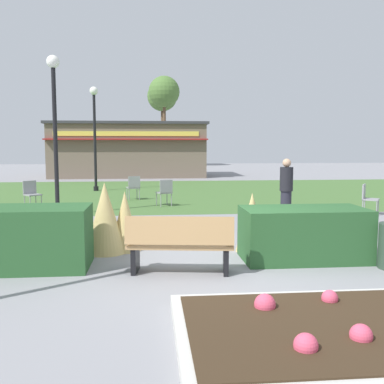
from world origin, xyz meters
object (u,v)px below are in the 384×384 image
food_kiosk (129,149)px  parked_car_west_slot (116,162)px  tree_right_bg (162,97)px  tree_left_bg (164,93)px  lamppost_mid (55,117)px  park_bench (180,244)px  cafe_chair_west (31,192)px  cafe_chair_east (165,191)px  lamppost_far (95,126)px  cafe_chair_north (368,197)px  cafe_chair_center (134,186)px  person_strolling (286,190)px

food_kiosk → parked_car_west_slot: size_ratio=2.33×
tree_right_bg → tree_left_bg: bearing=-85.8°
lamppost_mid → tree_right_bg: bearing=82.6°
park_bench → tree_left_bg: tree_left_bg is taller
cafe_chair_west → tree_left_bg: (5.10, 26.26, 6.15)m
food_kiosk → parked_car_west_slot: food_kiosk is taller
cafe_chair_east → park_bench: bearing=-90.1°
lamppost_far → parked_car_west_slot: lamppost_far is taller
lamppost_far → cafe_chair_east: 6.40m
cafe_chair_north → parked_car_west_slot: bearing=111.8°
park_bench → tree_left_bg: (0.83, 33.94, 6.20)m
park_bench → tree_right_bg: 36.15m
lamppost_far → park_bench: bearing=-77.6°
cafe_chair_center → tree_left_bg: bearing=85.5°
tree_left_bg → lamppost_far: bearing=-100.0°
tree_left_bg → tree_right_bg: 1.73m
park_bench → cafe_chair_north: 8.09m
lamppost_far → tree_left_bg: 21.62m
cafe_chair_center → cafe_chair_north: same height
cafe_chair_north → person_strolling: bearing=-156.7°
lamppost_far → parked_car_west_slot: 15.33m
cafe_chair_east → tree_left_bg: tree_left_bg is taller
lamppost_mid → park_bench: bearing=-62.9°
park_bench → parked_car_west_slot: parked_car_west_slot is taller
park_bench → cafe_chair_center: size_ratio=1.97×
park_bench → lamppost_mid: (-3.14, 6.13, 2.35)m
cafe_chair_north → tree_left_bg: bearing=100.1°
cafe_chair_west → parked_car_west_slot: (1.12, 20.49, 0.12)m
cafe_chair_north → person_strolling: size_ratio=0.53×
cafe_chair_east → tree_left_bg: (0.82, 26.18, 6.15)m
cafe_chair_center → person_strolling: size_ratio=0.53×
cafe_chair_west → person_strolling: person_strolling is taller
lamppost_mid → parked_car_west_slot: bearing=90.0°
park_bench → lamppost_mid: bearing=117.1°
lamppost_mid → lamppost_far: size_ratio=1.00×
lamppost_mid → person_strolling: bearing=-16.3°
cafe_chair_east → cafe_chair_north: 6.29m
lamppost_mid → cafe_chair_north: 9.35m
cafe_chair_center → tree_right_bg: (1.79, 26.07, 5.93)m
cafe_chair_east → lamppost_mid: bearing=-152.6°
park_bench → cafe_chair_center: bearing=96.5°
person_strolling → tree_left_bg: 30.28m
cafe_chair_east → food_kiosk: bearing=97.4°
lamppost_mid → tree_right_bg: size_ratio=0.57×
cafe_chair_center → person_strolling: bearing=-51.8°
tree_left_bg → cafe_chair_west: bearing=-101.0°
tree_left_bg → cafe_chair_east: bearing=-91.8°
cafe_chair_west → cafe_chair_center: (3.18, 1.90, 0.00)m
lamppost_mid → tree_right_bg: (3.85, 29.52, 3.62)m
food_kiosk → tree_left_bg: tree_left_bg is taller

